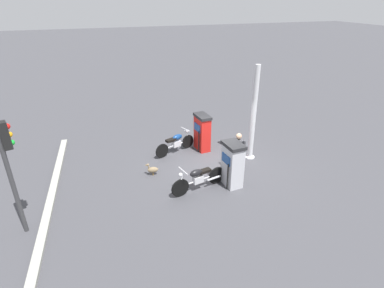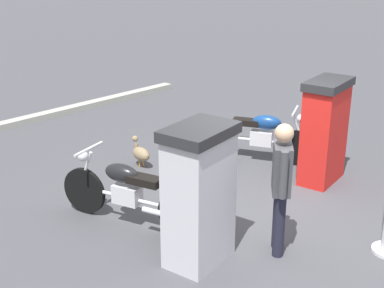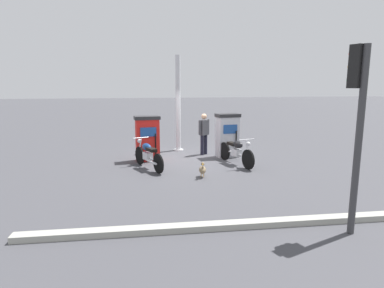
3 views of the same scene
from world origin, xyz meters
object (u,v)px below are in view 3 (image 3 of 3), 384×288
Objects in this scene: fuel_pump_near at (148,138)px; attendant_person at (204,131)px; fuel_pump_far at (227,135)px; motorcycle_near_pump at (148,154)px; motorcycle_far_pump at (236,151)px; roadside_traffic_light at (357,106)px; canopy_support_pole at (178,106)px; wandering_duck at (202,169)px.

fuel_pump_near is 2.26m from attendant_person.
fuel_pump_far is (-0.00, 2.93, 0.02)m from fuel_pump_near.
motorcycle_far_pump is at bearing 88.72° from motorcycle_near_pump.
fuel_pump_far reaches higher than fuel_pump_near.
roadside_traffic_light is 0.87× the size of canopy_support_pole.
fuel_pump_far is 0.95m from attendant_person.
attendant_person is at bearing -159.25° from motorcycle_far_pump.
fuel_pump_near is at bearing -40.16° from canopy_support_pole.
motorcycle_near_pump reaches higher than wandering_duck.
fuel_pump_near is 3.13m from motorcycle_far_pump.
motorcycle_near_pump is at bearing -91.28° from motorcycle_far_pump.
fuel_pump_near is at bearing -90.00° from fuel_pump_far.
fuel_pump_far is 3.24m from motorcycle_near_pump.
fuel_pump_far is 0.42× the size of canopy_support_pole.
canopy_support_pole is at bearing -167.39° from roadside_traffic_light.
fuel_pump_near is 0.42× the size of canopy_support_pole.
wandering_duck is at bearing 0.67° from canopy_support_pole.
roadside_traffic_light is at bearing 23.83° from wandering_duck.
canopy_support_pole reaches higher than fuel_pump_far.
wandering_duck is 0.13× the size of canopy_support_pole.
fuel_pump_near is at bearing 176.33° from motorcycle_near_pump.
motorcycle_near_pump is 0.56× the size of roadside_traffic_light.
fuel_pump_far is 3.31× the size of wandering_duck.
attendant_person is 0.48× the size of roadside_traffic_light.
canopy_support_pole reaches higher than roadside_traffic_light.
fuel_pump_near reaches higher than motorcycle_far_pump.
attendant_person is at bearing 104.96° from fuel_pump_near.
fuel_pump_near is 0.98× the size of fuel_pump_far.
roadside_traffic_light is at bearing 31.30° from motorcycle_near_pump.
fuel_pump_near is at bearing -113.05° from motorcycle_far_pump.
fuel_pump_far is 0.49× the size of roadside_traffic_light.
motorcycle_near_pump is 2.00m from wandering_duck.
attendant_person is at bearing 39.06° from canopy_support_pole.
fuel_pump_near is 2.91m from wandering_duck.
canopy_support_pole is at bearing 139.84° from fuel_pump_near.
roadside_traffic_light is 8.28m from canopy_support_pole.
attendant_person reaches higher than wandering_duck.
fuel_pump_far reaches higher than motorcycle_near_pump.
fuel_pump_far is 0.87× the size of motorcycle_near_pump.
fuel_pump_far is 0.78× the size of motorcycle_far_pump.
motorcycle_near_pump is 3.82× the size of wandering_duck.
roadside_traffic_light is (7.05, 0.98, 1.38)m from attendant_person.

